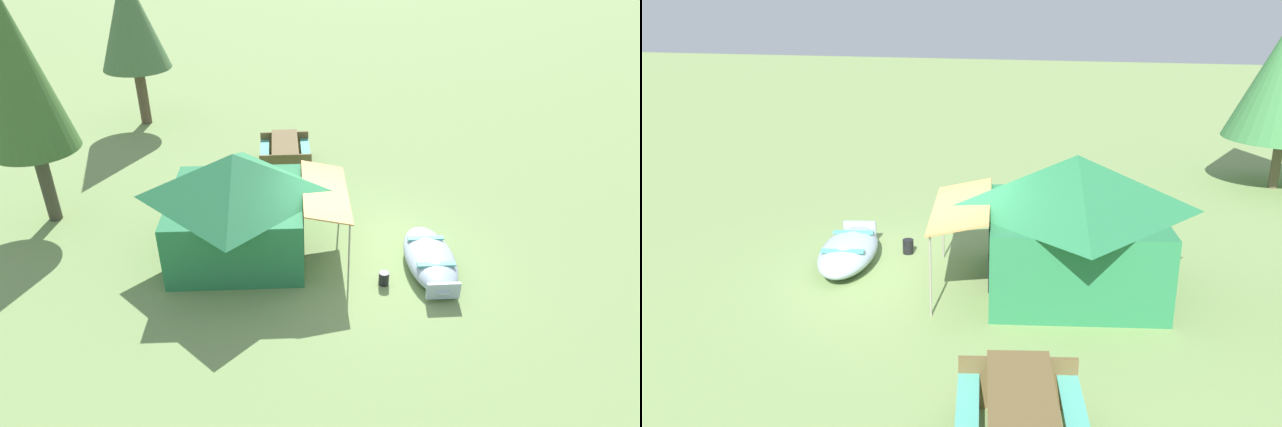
{
  "view_description": "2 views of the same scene",
  "coord_description": "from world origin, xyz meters",
  "views": [
    {
      "loc": [
        -10.34,
        -0.3,
        7.05
      ],
      "look_at": [
        -0.41,
        0.72,
        1.22
      ],
      "focal_mm": 31.16,
      "sensor_mm": 36.0,
      "label": 1
    },
    {
      "loc": [
        10.58,
        2.88,
        4.93
      ],
      "look_at": [
        -0.42,
        0.55,
        1.13
      ],
      "focal_mm": 37.06,
      "sensor_mm": 36.0,
      "label": 2
    }
  ],
  "objects": [
    {
      "name": "canvas_cabin_tent",
      "position": [
        -0.14,
        2.55,
        1.23
      ],
      "size": [
        3.57,
        4.32,
        2.37
      ],
      "color": "#277545",
      "rests_on": "ground_plane"
    },
    {
      "name": "beached_rowboat",
      "position": [
        -0.39,
        -1.64,
        0.25
      ],
      "size": [
        2.61,
        1.43,
        0.47
      ],
      "color": "#9DAFBE",
      "rests_on": "ground_plane"
    },
    {
      "name": "fuel_can",
      "position": [
        -1.07,
        -0.67,
        0.14
      ],
      "size": [
        0.3,
        0.3,
        0.29
      ],
      "primitive_type": "cylinder",
      "rotation": [
        0.0,
        0.0,
        1.0
      ],
      "color": "black",
      "rests_on": "ground_plane"
    },
    {
      "name": "picnic_table",
      "position": [
        4.4,
        2.25,
        0.48
      ],
      "size": [
        2.1,
        1.76,
        0.75
      ],
      "color": "brown",
      "rests_on": "ground_plane"
    },
    {
      "name": "ground_plane",
      "position": [
        0.0,
        0.0,
        0.0
      ],
      "size": [
        80.0,
        80.0,
        0.0
      ],
      "primitive_type": "plane",
      "color": "#7A9656"
    },
    {
      "name": "cooler_box",
      "position": [
        -0.09,
        1.64,
        0.17
      ],
      "size": [
        0.59,
        0.42,
        0.34
      ],
      "primitive_type": "cube",
      "rotation": [
        0.0,
        0.0,
        0.2
      ],
      "color": "silver",
      "rests_on": "ground_plane"
    }
  ]
}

